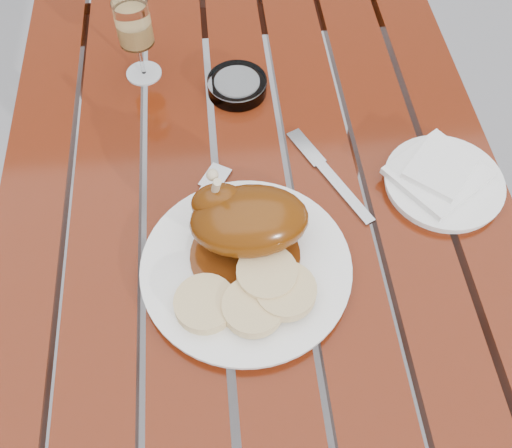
% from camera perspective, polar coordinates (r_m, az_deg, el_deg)
% --- Properties ---
extents(ground, '(60.00, 60.00, 0.00)m').
position_cam_1_polar(ground, '(1.56, -0.10, -13.48)').
color(ground, slate).
rests_on(ground, ground).
extents(table, '(0.80, 1.20, 0.75)m').
position_cam_1_polar(table, '(1.22, -0.13, -7.49)').
color(table, maroon).
rests_on(table, ground).
extents(dinner_plate, '(0.34, 0.34, 0.02)m').
position_cam_1_polar(dinner_plate, '(0.81, -0.99, -4.43)').
color(dinner_plate, white).
rests_on(dinner_plate, table).
extents(roast_duck, '(0.17, 0.16, 0.12)m').
position_cam_1_polar(roast_duck, '(0.79, -1.15, 0.40)').
color(roast_duck, '#562409').
rests_on(roast_duck, dinner_plate).
extents(bread_dumplings, '(0.19, 0.13, 0.03)m').
position_cam_1_polar(bread_dumplings, '(0.77, -0.33, -6.98)').
color(bread_dumplings, beige).
rests_on(bread_dumplings, dinner_plate).
extents(wine_glass, '(0.07, 0.07, 0.15)m').
position_cam_1_polar(wine_glass, '(1.05, -11.81, 17.53)').
color(wine_glass, '#DDB064').
rests_on(wine_glass, table).
extents(side_plate, '(0.24, 0.24, 0.02)m').
position_cam_1_polar(side_plate, '(0.95, 18.24, 3.94)').
color(side_plate, white).
rests_on(side_plate, table).
extents(napkin, '(0.18, 0.17, 0.01)m').
position_cam_1_polar(napkin, '(0.94, 17.72, 4.87)').
color(napkin, white).
rests_on(napkin, side_plate).
extents(ashtray, '(0.11, 0.11, 0.03)m').
position_cam_1_polar(ashtray, '(1.04, -1.91, 13.66)').
color(ashtray, '#B2B7BC').
rests_on(ashtray, table).
extents(fork, '(0.11, 0.16, 0.01)m').
position_cam_1_polar(fork, '(0.87, -6.61, 0.87)').
color(fork, gray).
rests_on(fork, table).
extents(knife, '(0.10, 0.17, 0.01)m').
position_cam_1_polar(knife, '(0.91, 7.93, 4.21)').
color(knife, gray).
rests_on(knife, table).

